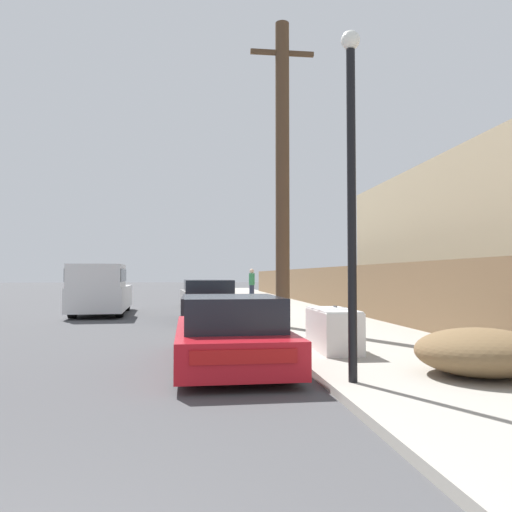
# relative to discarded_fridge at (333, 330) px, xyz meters

# --- Properties ---
(sidewalk_curb) EXTENTS (4.20, 63.00, 0.12)m
(sidewalk_curb) POSITION_rel_discarded_fridge_xyz_m (1.25, 15.84, -0.45)
(sidewalk_curb) COLOR #9E998E
(sidewalk_curb) RESTS_ON ground
(discarded_fridge) EXTENTS (0.72, 1.76, 0.81)m
(discarded_fridge) POSITION_rel_discarded_fridge_xyz_m (0.00, 0.00, 0.00)
(discarded_fridge) COLOR silver
(discarded_fridge) RESTS_ON sidewalk_curb
(parked_sports_car_red) EXTENTS (1.87, 4.49, 1.20)m
(parked_sports_car_red) POSITION_rel_discarded_fridge_xyz_m (-2.02, -0.74, 0.03)
(parked_sports_car_red) COLOR red
(parked_sports_car_red) RESTS_ON ground
(car_parked_mid) EXTENTS (1.82, 4.55, 1.39)m
(car_parked_mid) POSITION_rel_discarded_fridge_xyz_m (-2.15, 7.83, 0.14)
(car_parked_mid) COLOR black
(car_parked_mid) RESTS_ON ground
(car_parked_far) EXTENTS (2.16, 4.26, 1.34)m
(car_parked_far) POSITION_rel_discarded_fridge_xyz_m (-2.32, 14.99, 0.11)
(car_parked_far) COLOR gray
(car_parked_far) RESTS_ON ground
(pickup_truck) EXTENTS (2.34, 5.90, 1.95)m
(pickup_truck) POSITION_rel_discarded_fridge_xyz_m (-6.27, 10.70, 0.46)
(pickup_truck) COLOR silver
(pickup_truck) RESTS_ON ground
(utility_pole) EXTENTS (1.80, 0.39, 8.54)m
(utility_pole) POSITION_rel_discarded_fridge_xyz_m (-0.21, 4.33, 3.95)
(utility_pole) COLOR #4C3826
(utility_pole) RESTS_ON sidewalk_curb
(street_lamp) EXTENTS (0.26, 0.26, 4.77)m
(street_lamp) POSITION_rel_discarded_fridge_xyz_m (-0.51, -2.78, 2.37)
(street_lamp) COLOR black
(street_lamp) RESTS_ON sidewalk_curb
(brush_pile) EXTENTS (1.84, 1.77, 0.67)m
(brush_pile) POSITION_rel_discarded_fridge_xyz_m (1.43, -2.58, -0.06)
(brush_pile) COLOR brown
(brush_pile) RESTS_ON sidewalk_curb
(wooden_fence) EXTENTS (0.08, 43.49, 1.79)m
(wooden_fence) POSITION_rel_discarded_fridge_xyz_m (3.20, 14.58, 0.50)
(wooden_fence) COLOR brown
(wooden_fence) RESTS_ON sidewalk_curb
(pedestrian) EXTENTS (0.34, 0.34, 1.81)m
(pedestrian) POSITION_rel_discarded_fridge_xyz_m (0.64, 19.56, 0.54)
(pedestrian) COLOR #282D42
(pedestrian) RESTS_ON sidewalk_curb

